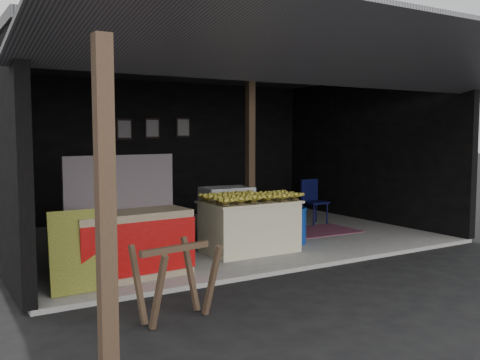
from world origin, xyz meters
TOP-DOWN VIEW (x-y plane):
  - ground at (0.00, 0.00)m, footprint 80.00×80.00m
  - concrete_slab at (0.00, 2.50)m, footprint 7.00×5.00m
  - shophouse at (0.00, 2.82)m, footprint 7.40×7.29m
  - banana_table at (-0.19, 1.14)m, footprint 1.40×0.87m
  - banana_pile at (-0.19, 1.14)m, footprint 1.29×0.78m
  - white_crate at (-0.08, 2.01)m, footprint 0.83×0.60m
  - neighbor_stall at (-2.20, 0.73)m, footprint 1.49×0.75m
  - green_signboard at (-2.93, 0.37)m, footprint 0.62×0.15m
  - sawhorse at (-2.31, -0.86)m, footprint 0.76×0.75m
  - water_barrel at (0.76, 1.28)m, footprint 0.37×0.37m
  - plastic_chair at (2.20, 2.62)m, footprint 0.41×0.41m
  - magenta_rug at (1.71, 1.92)m, footprint 1.52×1.04m
  - picture_frames at (-0.17, 4.89)m, footprint 1.62×0.04m

SIDE VIEW (x-z plane):
  - ground at x=0.00m, z-range 0.00..0.00m
  - concrete_slab at x=0.00m, z-range 0.00..0.06m
  - magenta_rug at x=1.71m, z-range 0.06..0.07m
  - water_barrel at x=0.76m, z-range 0.06..0.61m
  - banana_table at x=-0.19m, z-range 0.06..0.83m
  - sawhorse at x=-2.31m, z-range 0.10..0.84m
  - white_crate at x=-0.08m, z-range 0.06..0.95m
  - neighbor_stall at x=-2.20m, z-range -0.23..1.26m
  - green_signboard at x=-2.93m, z-range 0.06..0.98m
  - plastic_chair at x=2.20m, z-range 0.14..1.00m
  - banana_pile at x=-0.19m, z-range 0.83..0.98m
  - picture_frames at x=-0.17m, z-range 1.70..2.16m
  - shophouse at x=0.00m, z-range 0.59..3.61m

